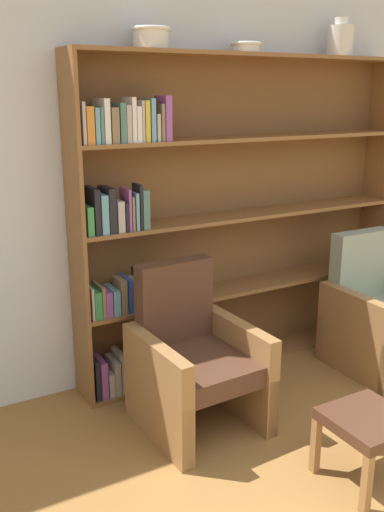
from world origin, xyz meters
TOP-DOWN VIEW (x-y plane):
  - wall_back at (0.00, 2.81)m, footprint 12.00×0.06m
  - bookshelf at (-0.00, 2.65)m, footprint 2.51×0.30m
  - bowl_sage at (-0.51, 2.62)m, footprint 0.23×0.23m
  - bowl_cream at (0.16, 2.62)m, footprint 0.20×0.20m
  - vase_tall at (0.97, 2.62)m, footprint 0.18×0.18m
  - armchair_leather at (-0.54, 2.06)m, footprint 0.67×0.71m
  - armchair_cushioned at (0.98, 2.06)m, footprint 0.64×0.68m
  - footstool at (-0.06, 1.15)m, footprint 0.39×0.39m

SIDE VIEW (x-z plane):
  - footstool at x=-0.06m, z-range 0.12..0.49m
  - armchair_leather at x=-0.54m, z-range -0.07..0.87m
  - armchair_cushioned at x=0.98m, z-range -0.07..0.87m
  - bookshelf at x=0.00m, z-range -0.01..2.14m
  - wall_back at x=0.00m, z-range 0.00..2.75m
  - bowl_cream at x=0.16m, z-range 2.15..2.22m
  - bowl_sage at x=-0.51m, z-range 2.15..2.28m
  - vase_tall at x=0.97m, z-range 2.13..2.39m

